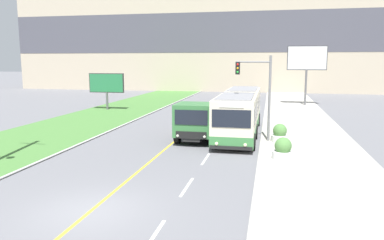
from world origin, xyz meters
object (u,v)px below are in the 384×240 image
billboard_large (307,60)px  planter_round_second (280,134)px  billboard_small (107,84)px  planter_round_near (283,150)px  traffic_light_mast (259,87)px  city_bus (240,113)px  dump_truck (197,121)px  car_distant (224,106)px

billboard_large → planter_round_second: bearing=-98.9°
billboard_small → planter_round_near: (17.89, -17.41, -2.18)m
traffic_light_mast → billboard_small: bearing=141.9°
city_bus → planter_round_near: 7.37m
traffic_light_mast → planter_round_near: bearing=-72.1°
planter_round_second → billboard_small: bearing=144.1°
city_bus → dump_truck: bearing=-131.3°
dump_truck → traffic_light_mast: size_ratio=1.13×
billboard_large → traffic_light_mast: bearing=-102.6°
car_distant → traffic_light_mast: bearing=-73.8°
city_bus → planter_round_near: size_ratio=10.57×
car_distant → billboard_large: billboard_large is taller
dump_truck → billboard_large: billboard_large is taller
dump_truck → city_bus: bearing=48.7°
city_bus → planter_round_second: (2.76, -2.21, -0.99)m
planter_round_near → billboard_small: bearing=135.8°
city_bus → billboard_small: (-15.06, 10.68, 1.21)m
billboard_large → planter_round_near: (-3.29, -25.85, -4.68)m
planter_round_near → billboard_large: bearing=82.8°
billboard_large → planter_round_near: size_ratio=6.00×
billboard_large → dump_truck: bearing=-111.5°
billboard_small → planter_round_near: size_ratio=3.38×
car_distant → traffic_light_mast: (3.78, -12.99, 2.86)m
dump_truck → traffic_light_mast: 4.55m
traffic_light_mast → billboard_large: 21.90m
city_bus → traffic_light_mast: traffic_light_mast is taller
traffic_light_mast → planter_round_near: size_ratio=4.79×
traffic_light_mast → billboard_small: size_ratio=1.42×
city_bus → planter_round_second: size_ratio=10.81×
dump_truck → planter_round_near: size_ratio=5.40×
car_distant → planter_round_second: (5.18, -13.01, -0.12)m
billboard_large → billboard_small: size_ratio=1.77×
car_distant → traffic_light_mast: traffic_light_mast is taller
city_bus → planter_round_near: city_bus is taller
dump_truck → car_distant: bearing=89.5°
billboard_large → planter_round_near: billboard_large is taller
traffic_light_mast → planter_round_near: 5.61m
billboard_small → planter_round_near: bearing=-44.2°
city_bus → billboard_large: 20.41m
planter_round_second → billboard_large: bearing=81.1°
billboard_small → planter_round_second: (17.82, -12.89, -2.20)m
dump_truck → traffic_light_mast: (3.89, 0.69, 2.25)m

